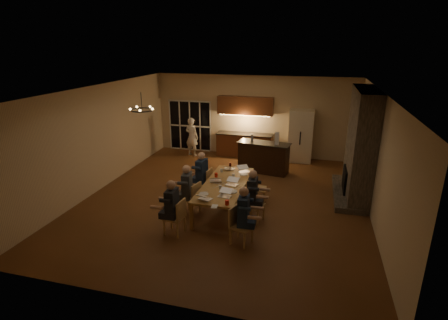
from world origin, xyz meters
TOP-DOWN VIEW (x-y plane):
  - floor at (0.00, 0.00)m, footprint 9.00×9.00m
  - back_wall at (0.00, 4.52)m, footprint 8.00×0.04m
  - left_wall at (-4.02, 0.00)m, footprint 0.04×9.00m
  - right_wall at (4.02, 0.00)m, footprint 0.04×9.00m
  - ceiling at (0.00, 0.00)m, footprint 8.00×9.00m
  - french_doors at (-2.70, 4.47)m, footprint 1.86×0.08m
  - fireplace at (3.70, 1.20)m, footprint 0.58×2.50m
  - kitchenette at (-0.30, 4.20)m, footprint 2.24×0.68m
  - refrigerator at (1.90, 4.15)m, footprint 0.90×0.68m
  - dining_table at (0.15, -0.59)m, footprint 1.10×2.79m
  - bar_island at (0.73, 2.58)m, footprint 1.90×0.97m
  - chair_left_near at (-0.69, -2.20)m, footprint 0.48×0.48m
  - chair_left_mid at (-0.68, -1.09)m, footprint 0.54×0.54m
  - chair_left_far at (-0.68, 0.00)m, footprint 0.47×0.47m
  - chair_right_near at (0.96, -2.22)m, footprint 0.55×0.55m
  - chair_right_mid at (1.06, -1.08)m, footprint 0.54×0.54m
  - chair_right_far at (0.97, 0.02)m, footprint 0.46×0.46m
  - person_left_near at (-0.72, -2.22)m, footprint 0.62×0.62m
  - person_right_near at (0.99, -2.16)m, footprint 0.63×0.63m
  - person_left_mid at (-0.75, -1.13)m, footprint 0.69×0.69m
  - person_right_mid at (0.99, -1.05)m, footprint 0.62×0.62m
  - person_left_far at (-0.72, 0.04)m, footprint 0.68×0.68m
  - standing_person at (-2.37, 3.74)m, footprint 0.65×0.52m
  - chandelier at (-1.94, -1.05)m, footprint 0.62×0.62m
  - laptop_a at (-0.06, -1.69)m, footprint 0.39×0.36m
  - laptop_b at (0.35, -1.42)m, footprint 0.36×0.33m
  - laptop_c at (-0.15, -0.49)m, footprint 0.40×0.38m
  - laptop_d at (0.35, -0.66)m, footprint 0.36×0.32m
  - laptop_e at (-0.02, 0.53)m, footprint 0.34×0.30m
  - laptop_f at (0.47, 0.41)m, footprint 0.42×0.41m
  - mug_front at (0.13, -0.99)m, footprint 0.08×0.08m
  - mug_mid at (0.27, -0.10)m, footprint 0.08×0.08m
  - mug_back at (-0.17, 0.23)m, footprint 0.08×0.08m
  - redcup_near at (0.53, -1.86)m, footprint 0.09×0.09m
  - redcup_mid at (-0.22, -0.19)m, footprint 0.09×0.09m
  - can_silver at (0.24, -1.24)m, footprint 0.07×0.07m
  - can_cola at (-0.04, 0.76)m, footprint 0.07×0.07m
  - plate_near at (0.47, -1.09)m, footprint 0.26×0.26m
  - plate_left at (-0.19, -1.43)m, footprint 0.24×0.24m
  - plate_far at (0.51, 0.19)m, footprint 0.24×0.24m
  - notepad at (0.27, -2.02)m, footprint 0.16×0.21m
  - bar_bottle at (0.27, 2.71)m, footprint 0.09×0.09m
  - bar_blender at (1.18, 2.45)m, footprint 0.14×0.14m

SIDE VIEW (x-z plane):
  - floor at x=0.00m, z-range 0.00..0.00m
  - dining_table at x=0.15m, z-range 0.00..0.75m
  - chair_left_near at x=-0.69m, z-range 0.00..0.89m
  - chair_left_mid at x=-0.68m, z-range 0.00..0.89m
  - chair_left_far at x=-0.68m, z-range 0.00..0.89m
  - chair_right_near at x=0.96m, z-range 0.00..0.89m
  - chair_right_mid at x=1.06m, z-range 0.00..0.89m
  - chair_right_far at x=0.97m, z-range 0.00..0.89m
  - bar_island at x=0.73m, z-range 0.00..1.08m
  - person_left_near at x=-0.72m, z-range 0.00..1.38m
  - person_right_near at x=0.99m, z-range 0.00..1.38m
  - person_left_mid at x=-0.75m, z-range 0.00..1.38m
  - person_right_mid at x=0.99m, z-range 0.00..1.38m
  - person_left_far at x=-0.72m, z-range 0.00..1.38m
  - notepad at x=0.27m, z-range 0.75..0.76m
  - plate_near at x=0.47m, z-range 0.75..0.77m
  - plate_left at x=-0.19m, z-range 0.75..0.77m
  - plate_far at x=0.51m, z-range 0.75..0.77m
  - standing_person at x=-2.37m, z-range 0.00..1.57m
  - mug_front at x=0.13m, z-range 0.75..0.85m
  - mug_mid at x=0.27m, z-range 0.75..0.85m
  - mug_back at x=-0.17m, z-range 0.75..0.85m
  - redcup_near at x=0.53m, z-range 0.75..0.87m
  - redcup_mid at x=-0.22m, z-range 0.75..0.87m
  - can_silver at x=0.24m, z-range 0.75..0.87m
  - can_cola at x=-0.04m, z-range 0.75..0.87m
  - laptop_a at x=-0.06m, z-range 0.75..0.98m
  - laptop_b at x=0.35m, z-range 0.75..0.98m
  - laptop_c at x=-0.15m, z-range 0.75..0.98m
  - laptop_d at x=0.35m, z-range 0.75..0.98m
  - laptop_e at x=-0.02m, z-range 0.75..0.98m
  - laptop_f at x=0.47m, z-range 0.75..0.98m
  - refrigerator at x=1.90m, z-range 0.00..2.00m
  - french_doors at x=-2.70m, z-range 0.00..2.10m
  - kitchenette at x=-0.30m, z-range 0.00..2.40m
  - bar_bottle at x=0.27m, z-range 1.08..1.32m
  - bar_blender at x=1.18m, z-range 1.08..1.50m
  - back_wall at x=0.00m, z-range 0.00..3.20m
  - left_wall at x=-4.02m, z-range 0.00..3.20m
  - right_wall at x=4.02m, z-range 0.00..3.20m
  - fireplace at x=3.70m, z-range 0.00..3.20m
  - chandelier at x=-1.94m, z-range 2.73..2.77m
  - ceiling at x=0.00m, z-range 3.20..3.24m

